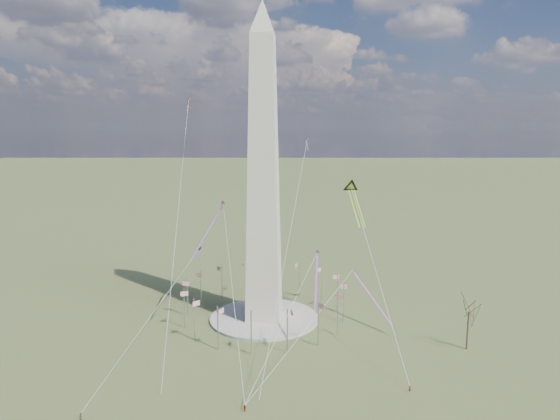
# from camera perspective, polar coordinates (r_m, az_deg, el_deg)

# --- Properties ---
(ground) EXTENTS (2000.00, 2000.00, 0.00)m
(ground) POSITION_cam_1_polar(r_m,az_deg,el_deg) (169.64, -1.82, -12.35)
(ground) COLOR #455329
(ground) RESTS_ON ground
(plaza) EXTENTS (36.00, 36.00, 0.80)m
(plaza) POSITION_cam_1_polar(r_m,az_deg,el_deg) (169.49, -1.82, -12.23)
(plaza) COLOR #B2B0A3
(plaza) RESTS_ON ground
(washington_monument) EXTENTS (15.56, 15.56, 100.00)m
(washington_monument) POSITION_cam_1_polar(r_m,az_deg,el_deg) (158.11, -1.91, 3.99)
(washington_monument) COLOR beige
(washington_monument) RESTS_ON plaza
(flagpole_ring) EXTENTS (54.40, 54.40, 13.00)m
(flagpole_ring) POSITION_cam_1_polar(r_m,az_deg,el_deg) (167.06, -1.83, -10.04)
(flagpole_ring) COLOR #B6B9BD
(flagpole_ring) RESTS_ON ground
(tree_near) EXTENTS (9.62, 9.62, 16.83)m
(tree_near) POSITION_cam_1_polar(r_m,az_deg,el_deg) (153.95, 20.79, -10.55)
(tree_near) COLOR #47342B
(tree_near) RESTS_ON ground
(person_east) EXTENTS (0.65, 0.50, 1.58)m
(person_east) POSITION_cam_1_polar(r_m,az_deg,el_deg) (131.48, 14.61, -19.17)
(person_east) COLOR gray
(person_east) RESTS_ON ground
(person_west) EXTENTS (0.94, 0.86, 1.55)m
(person_west) POSITION_cam_1_polar(r_m,az_deg,el_deg) (125.61, -21.79, -21.04)
(person_west) COLOR gray
(person_west) RESTS_ON ground
(person_centre) EXTENTS (1.00, 0.54, 1.63)m
(person_centre) POSITION_cam_1_polar(r_m,az_deg,el_deg) (120.66, -4.04, -21.67)
(person_centre) COLOR gray
(person_centre) RESTS_ON ground
(kite_delta_black) EXTENTS (7.78, 17.06, 13.89)m
(kite_delta_black) POSITION_cam_1_polar(r_m,az_deg,el_deg) (170.84, 8.19, 2.34)
(kite_delta_black) COLOR black
(kite_delta_black) RESTS_ON ground
(kite_diamond_purple) EXTENTS (2.40, 2.89, 8.47)m
(kite_diamond_purple) POSITION_cam_1_polar(r_m,az_deg,el_deg) (173.63, -9.26, -4.78)
(kite_diamond_purple) COLOR #341665
(kite_diamond_purple) RESTS_ON ground
(kite_streamer_left) EXTENTS (1.79, 19.19, 13.19)m
(kite_streamer_left) POSITION_cam_1_polar(r_m,az_deg,el_deg) (152.27, 4.20, -7.15)
(kite_streamer_left) COLOR #FA2737
(kite_streamer_left) RESTS_ON ground
(kite_streamer_mid) EXTENTS (6.81, 21.98, 15.35)m
(kite_streamer_mid) POSITION_cam_1_polar(r_m,az_deg,el_deg) (160.53, -7.71, -1.40)
(kite_streamer_mid) COLOR #FA2737
(kite_streamer_mid) RESTS_ON ground
(kite_streamer_right) EXTENTS (12.86, 16.88, 13.78)m
(kite_streamer_right) POSITION_cam_1_polar(r_m,az_deg,el_deg) (166.32, 9.86, -8.90)
(kite_streamer_right) COLOR #FA2737
(kite_streamer_right) RESTS_ON ground
(kite_small_red) EXTENTS (1.44, 2.06, 4.29)m
(kite_small_red) POSITION_cam_1_polar(r_m,az_deg,el_deg) (205.02, -10.41, 12.09)
(kite_small_red) COLOR red
(kite_small_red) RESTS_ON ground
(kite_small_white) EXTENTS (1.47, 2.24, 4.85)m
(kite_small_white) POSITION_cam_1_polar(r_m,az_deg,el_deg) (196.53, 3.12, 7.83)
(kite_small_white) COLOR white
(kite_small_white) RESTS_ON ground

